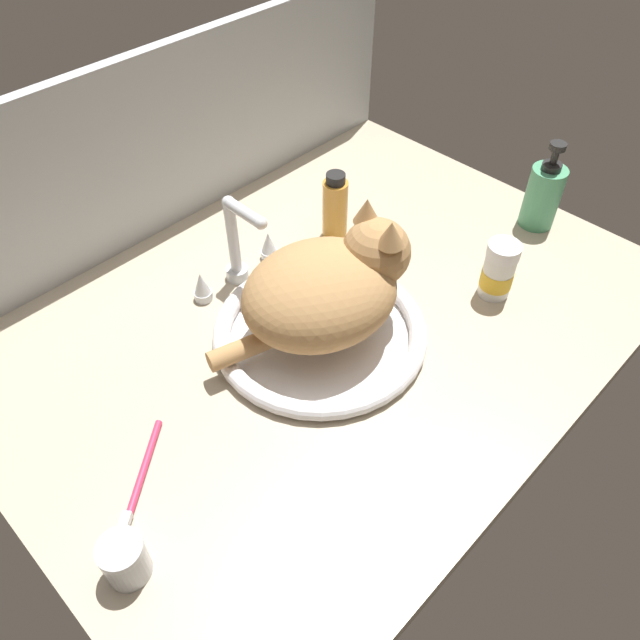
% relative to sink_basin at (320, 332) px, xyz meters
% --- Properties ---
extents(countertop, '(1.10, 0.80, 0.03)m').
position_rel_sink_basin_xyz_m(countertop, '(0.04, 0.02, -0.03)').
color(countertop, '#B7A88E').
rests_on(countertop, ground).
extents(backsplash_wall, '(1.10, 0.02, 0.37)m').
position_rel_sink_basin_xyz_m(backsplash_wall, '(0.04, 0.43, 0.14)').
color(backsplash_wall, '#B2B7BC').
rests_on(backsplash_wall, ground).
extents(sink_basin, '(0.35, 0.35, 0.03)m').
position_rel_sink_basin_xyz_m(sink_basin, '(0.00, 0.00, 0.00)').
color(sink_basin, white).
rests_on(sink_basin, countertop).
extents(faucet, '(0.19, 0.11, 0.17)m').
position_rel_sink_basin_xyz_m(faucet, '(0.00, 0.20, 0.06)').
color(faucet, silver).
rests_on(faucet, countertop).
extents(cat, '(0.34, 0.27, 0.19)m').
position_rel_sink_basin_xyz_m(cat, '(0.02, -0.01, 0.09)').
color(cat, tan).
rests_on(cat, sink_basin).
extents(amber_bottle, '(0.05, 0.05, 0.14)m').
position_rel_sink_basin_xyz_m(amber_bottle, '(0.21, 0.17, 0.05)').
color(amber_bottle, gold).
rests_on(amber_bottle, countertop).
extents(soap_pump_bottle, '(0.07, 0.07, 0.18)m').
position_rel_sink_basin_xyz_m(soap_pump_bottle, '(0.52, -0.09, 0.05)').
color(soap_pump_bottle, '#4C9E70').
rests_on(soap_pump_bottle, countertop).
extents(metal_jar, '(0.06, 0.06, 0.07)m').
position_rel_sink_basin_xyz_m(metal_jar, '(-0.44, -0.11, 0.02)').
color(metal_jar, '#B2B5BA').
rests_on(metal_jar, countertop).
extents(pill_bottle, '(0.06, 0.06, 0.11)m').
position_rel_sink_basin_xyz_m(pill_bottle, '(0.29, -0.14, 0.04)').
color(pill_bottle, white).
rests_on(pill_bottle, countertop).
extents(toothbrush, '(0.14, 0.12, 0.02)m').
position_rel_sink_basin_xyz_m(toothbrush, '(-0.35, -0.01, -0.01)').
color(toothbrush, '#D83359').
rests_on(toothbrush, countertop).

